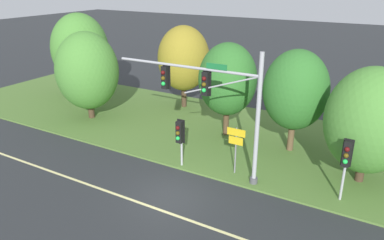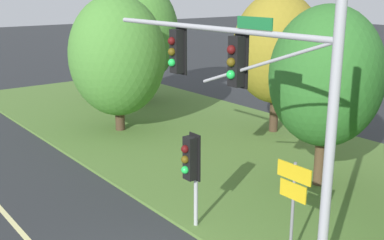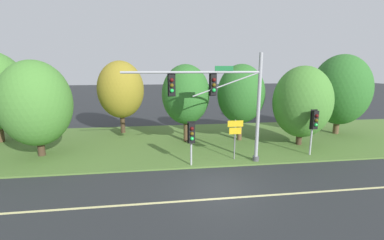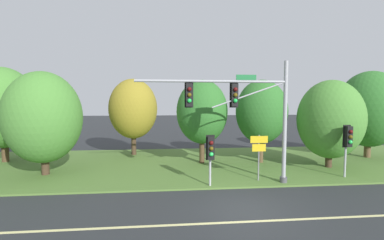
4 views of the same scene
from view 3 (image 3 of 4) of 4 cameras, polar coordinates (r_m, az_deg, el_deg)
ground_plane at (r=13.59m, az=5.97°, el=-14.52°), size 160.00×160.00×0.00m
lane_stripe at (r=12.55m, az=7.32°, el=-16.86°), size 36.00×0.16×0.01m
grass_verge at (r=21.15m, az=0.71°, el=-4.62°), size 48.00×11.50×0.10m
traffic_signal_mast at (r=15.45m, az=6.62°, el=5.44°), size 8.36×0.49×6.73m
pedestrian_signal_near_kerb at (r=15.18m, az=-0.11°, el=-3.36°), size 0.46×0.55×2.75m
pedestrian_signal_further_along at (r=18.80m, az=25.52°, el=-0.52°), size 0.46×0.55×3.15m
route_sign_post at (r=16.63m, az=9.56°, el=-2.74°), size 1.02×0.08×2.62m
tree_left_of_mast at (r=19.62m, az=-31.39°, el=3.13°), size 4.48×4.48×6.36m
tree_behind_signpost at (r=23.74m, az=-15.54°, el=6.50°), size 4.04×4.04×6.46m
tree_mid_verge at (r=20.14m, az=-1.40°, el=5.66°), size 3.73×3.73×6.12m
tree_tall_centre at (r=20.89m, az=10.82°, el=5.67°), size 3.76×3.76×6.14m
tree_right_far at (r=21.02m, az=23.26°, el=3.70°), size 4.29×4.29×6.00m
tree_furthest_back at (r=26.08m, az=30.10°, el=5.80°), size 4.88×4.88×6.98m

